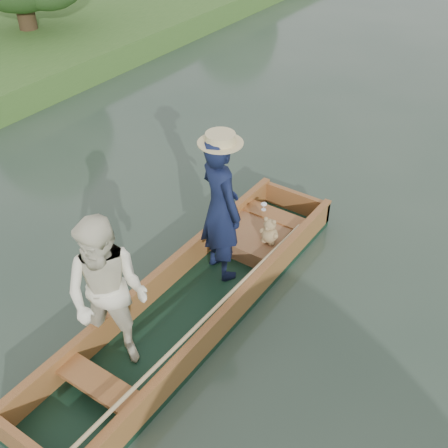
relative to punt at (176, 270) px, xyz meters
The scene contains 2 objects.
ground 0.75m from the punt, 51.88° to the left, with size 120.00×120.00×0.00m, color #283D30.
punt is the anchor object (origin of this frame).
Camera 1 is at (3.03, -3.83, 4.90)m, focal length 45.00 mm.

